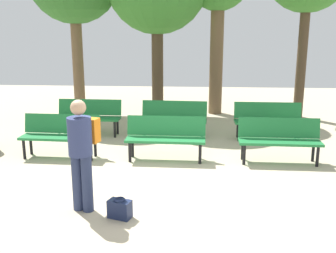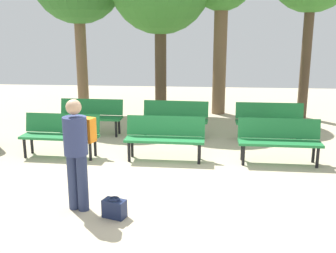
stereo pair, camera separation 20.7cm
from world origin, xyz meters
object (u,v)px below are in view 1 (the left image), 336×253
object	(u,v)px
bench_r0_c0	(60,133)
handbag	(120,209)
bench_r1_c1	(174,117)
bench_r0_c2	(279,137)
bench_r1_c0	(89,115)
bench_r0_c1	(166,135)
bench_r1_c2	(268,118)
visitor_with_backpack	(82,148)

from	to	relation	value
bench_r0_c0	handbag	bearing A→B (deg)	-54.92
bench_r0_c0	bench_r1_c1	xyz separation A→B (m)	(2.26, 1.73, 0.00)
bench_r0_c0	handbag	size ratio (longest dim) A/B	4.49
bench_r0_c2	bench_r1_c0	size ratio (longest dim) A/B	1.00
bench_r0_c1	bench_r0_c2	distance (m)	2.26
bench_r1_c2	visitor_with_backpack	xyz separation A→B (m)	(-3.36, -4.12, 0.43)
bench_r1_c1	bench_r0_c1	bearing A→B (deg)	-89.40
bench_r0_c1	bench_r1_c2	size ratio (longest dim) A/B	1.00
bench_r0_c2	bench_r1_c0	bearing A→B (deg)	157.79
bench_r0_c1	visitor_with_backpack	world-z (taller)	visitor_with_backpack
bench_r1_c2	visitor_with_backpack	size ratio (longest dim) A/B	0.97
bench_r0_c1	bench_r1_c0	distance (m)	2.76
bench_r1_c0	visitor_with_backpack	world-z (taller)	visitor_with_backpack
bench_r1_c1	bench_r1_c0	bearing A→B (deg)	-178.98
bench_r0_c2	visitor_with_backpack	xyz separation A→B (m)	(-3.29, -2.39, 0.43)
bench_r0_c1	bench_r0_c2	xyz separation A→B (m)	(2.26, -0.01, 0.00)
bench_r0_c1	bench_r1_c1	xyz separation A→B (m)	(0.07, 1.77, 0.00)
bench_r0_c2	visitor_with_backpack	distance (m)	4.09
bench_r0_c1	bench_r1_c0	world-z (taller)	same
bench_r0_c0	bench_r1_c1	size ratio (longest dim) A/B	1.00
bench_r0_c2	bench_r1_c0	world-z (taller)	same
bench_r0_c2	visitor_with_backpack	size ratio (longest dim) A/B	0.97
bench_r0_c1	bench_r1_c0	size ratio (longest dim) A/B	1.00
bench_r0_c1	handbag	world-z (taller)	bench_r0_c1
bench_r0_c0	bench_r0_c1	bearing A→B (deg)	1.43
bench_r0_c1	bench_r1_c0	xyz separation A→B (m)	(-2.06, 1.84, 0.00)
visitor_with_backpack	bench_r1_c0	bearing A→B (deg)	-60.19
visitor_with_backpack	bench_r1_c1	bearing A→B (deg)	-88.71
bench_r1_c0	bench_r1_c2	size ratio (longest dim) A/B	1.00
bench_r1_c1	visitor_with_backpack	world-z (taller)	visitor_with_backpack
bench_r0_c1	handbag	distance (m)	2.71
bench_r0_c1	handbag	bearing A→B (deg)	-98.79
bench_r0_c2	bench_r1_c0	xyz separation A→B (m)	(-4.32, 1.85, 0.00)
bench_r0_c1	bench_r1_c2	world-z (taller)	same
bench_r1_c1	handbag	bearing A→B (deg)	-93.88
bench_r0_c2	bench_r1_c2	bearing A→B (deg)	88.45
bench_r0_c0	visitor_with_backpack	bearing A→B (deg)	-62.33
bench_r0_c0	handbag	distance (m)	3.21
bench_r0_c1	bench_r0_c2	bearing A→B (deg)	0.68
bench_r1_c0	visitor_with_backpack	bearing A→B (deg)	-75.18
bench_r1_c0	bench_r1_c1	size ratio (longest dim) A/B	0.99
handbag	visitor_with_backpack	bearing A→B (deg)	156.83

